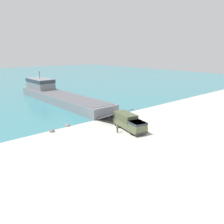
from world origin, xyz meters
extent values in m
plane|color=#B7B5AD|center=(0.00, 0.00, 0.00)|extent=(240.00, 240.00, 0.00)
cube|color=teal|center=(0.00, 94.72, 0.00)|extent=(240.00, 180.00, 0.01)
cube|color=gray|center=(-1.43, 24.43, 1.17)|extent=(8.41, 39.76, 2.34)
cube|color=#56565B|center=(-1.43, 24.43, 2.38)|extent=(7.78, 38.16, 0.08)
cube|color=gray|center=(-1.85, 38.17, 4.00)|extent=(5.39, 11.23, 3.33)
cube|color=#28333D|center=(-1.85, 38.17, 5.02)|extent=(5.53, 11.34, 1.00)
cylinder|color=#3F3F42|center=(-1.85, 38.17, 6.87)|extent=(0.16, 0.16, 2.40)
cube|color=#56565B|center=(-0.76, 2.11, 1.26)|extent=(6.29, 5.35, 2.30)
cube|color=#566042|center=(-2.54, -4.08, 0.94)|extent=(4.03, 8.29, 1.09)
cube|color=#566042|center=(-3.06, -6.65, 1.86)|extent=(2.84, 3.12, 0.76)
cube|color=#28333D|center=(-3.06, -6.65, 2.05)|extent=(2.92, 3.16, 0.38)
cube|color=#495236|center=(-2.27, -2.76, 2.16)|extent=(3.35, 5.42, 1.36)
cube|color=#2D2D2D|center=(-3.32, -7.90, 0.54)|extent=(2.54, 0.74, 0.32)
cylinder|color=black|center=(-2.01, -6.70, 0.61)|extent=(0.60, 1.26, 1.21)
cylinder|color=black|center=(-4.05, -6.29, 0.61)|extent=(0.60, 1.26, 1.21)
cylinder|color=black|center=(-1.14, -2.41, 0.61)|extent=(0.60, 1.26, 1.21)
cylinder|color=black|center=(-3.18, -2.00, 0.61)|extent=(0.60, 1.26, 1.21)
cylinder|color=black|center=(-0.92, -1.33, 0.61)|extent=(0.60, 1.26, 1.21)
cylinder|color=black|center=(-2.96, -0.92, 0.61)|extent=(0.60, 1.26, 1.21)
cylinder|color=#566042|center=(-5.21, -3.85, 0.42)|extent=(0.14, 0.14, 0.84)
cylinder|color=#566042|center=(-5.39, -3.85, 0.42)|extent=(0.14, 0.14, 0.84)
cube|color=#566042|center=(-5.30, -3.85, 1.18)|extent=(0.44, 0.24, 0.67)
sphere|color=tan|center=(-5.30, -3.85, 1.62)|extent=(0.23, 0.23, 0.23)
sphere|color=#66605B|center=(-14.10, 4.06, 0.00)|extent=(1.00, 1.00, 1.00)
sphere|color=gray|center=(4.42, 5.13, 0.00)|extent=(0.58, 0.58, 0.58)
sphere|color=gray|center=(-10.43, 5.06, 0.00)|extent=(1.02, 1.02, 1.02)
camera|label=1|loc=(-29.74, -31.39, 13.99)|focal=35.00mm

